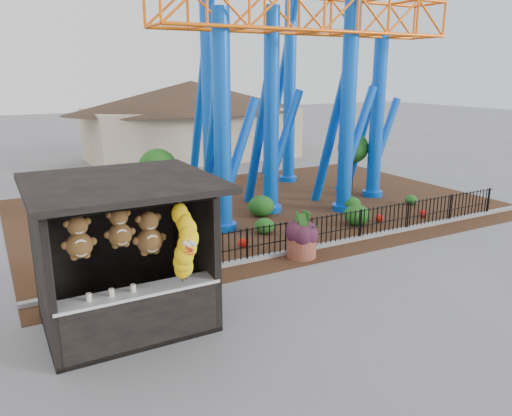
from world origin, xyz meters
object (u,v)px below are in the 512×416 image
prize_booth (128,258)px  terracotta_planter (301,247)px  roller_coaster (284,35)px  potted_plant (304,240)px

prize_booth → terracotta_planter: prize_booth is taller
prize_booth → roller_coaster: size_ratio=0.32×
prize_booth → roller_coaster: bearing=42.2°
roller_coaster → potted_plant: size_ratio=11.30×
terracotta_planter → potted_plant: size_ratio=0.87×
prize_booth → terracotta_planter: 5.73m
roller_coaster → potted_plant: bearing=-115.6°
terracotta_planter → potted_plant: bearing=27.1°
prize_booth → terracotta_planter: bearing=18.1°
prize_booth → roller_coaster: roller_coaster is taller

